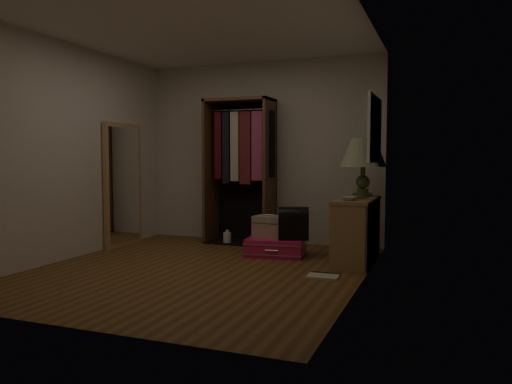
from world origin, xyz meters
TOP-DOWN VIEW (x-y plane):
  - ground at (0.00, 0.00)m, footprint 4.00×4.00m
  - room_walls at (0.08, 0.04)m, footprint 3.52×4.02m
  - console_bookshelf at (1.53, 1.04)m, footprint 0.42×1.12m
  - open_wardrobe at (-0.23, 1.77)m, footprint 0.99×0.50m
  - floor_mirror at (-1.70, 1.00)m, footprint 0.06×0.80m
  - pink_suitcase at (0.53, 1.04)m, footprint 0.79×0.61m
  - train_case at (0.44, 1.08)m, footprint 0.42×0.30m
  - black_bag at (0.76, 1.04)m, footprint 0.43×0.34m
  - table_lamp at (1.54, 1.40)m, footprint 0.73×0.73m
  - brass_tray at (1.54, 0.91)m, footprint 0.37×0.37m
  - ceramic_bowl at (1.49, 0.74)m, footprint 0.20×0.20m
  - white_jug at (-0.39, 1.60)m, footprint 0.13×0.13m
  - floor_book at (1.35, 0.15)m, footprint 0.32×0.26m

SIDE VIEW (x-z plane):
  - ground at x=0.00m, z-range 0.00..0.00m
  - floor_book at x=1.35m, z-range 0.00..0.03m
  - white_jug at x=-0.39m, z-range -0.02..0.19m
  - pink_suitcase at x=0.53m, z-range 0.00..0.22m
  - train_case at x=0.44m, z-range 0.21..0.50m
  - console_bookshelf at x=1.53m, z-range 0.02..0.77m
  - black_bag at x=0.76m, z-range 0.23..0.63m
  - brass_tray at x=1.54m, z-range 0.75..0.77m
  - ceramic_bowl at x=1.49m, z-range 0.75..0.79m
  - floor_mirror at x=-1.70m, z-range 0.00..1.70m
  - open_wardrobe at x=-0.23m, z-range 0.18..2.23m
  - table_lamp at x=1.54m, z-range 0.91..1.62m
  - room_walls at x=0.08m, z-range 0.20..2.80m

